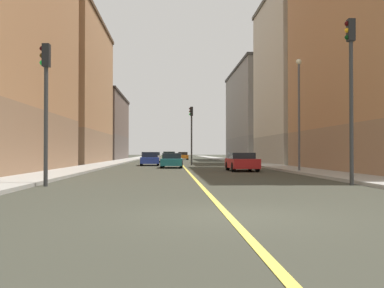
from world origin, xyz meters
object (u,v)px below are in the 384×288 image
object	(u,v)px
building_right_midblock	(66,91)
car_red	(242,162)
traffic_light_median_far	(191,127)
car_teal	(172,161)
traffic_light_left_near	(351,79)
car_blue	(150,159)
building_right_distant	(98,127)
car_orange	(183,156)
traffic_light_right_near	(46,93)
car_white	(153,157)
building_left_mid	(303,80)
street_lamp_left_near	(299,103)
car_green	(169,156)
building_left_far	(261,114)

from	to	relation	value
building_right_midblock	car_red	world-z (taller)	building_right_midblock
traffic_light_median_far	car_red	world-z (taller)	traffic_light_median_far
car_teal	traffic_light_left_near	bearing A→B (deg)	-71.03
traffic_light_left_near	car_blue	size ratio (longest dim) A/B	1.45
building_right_distant	car_red	world-z (taller)	building_right_distant
traffic_light_left_near	car_orange	distance (m)	61.10
traffic_light_right_near	car_red	bearing A→B (deg)	54.65
building_right_distant	traffic_light_median_far	distance (m)	35.94
car_red	car_blue	bearing A→B (deg)	117.43
traffic_light_left_near	traffic_light_median_far	world-z (taller)	traffic_light_left_near
car_red	car_white	bearing A→B (deg)	104.84
building_left_mid	building_right_midblock	xyz separation A→B (m)	(-26.80, 4.64, -0.76)
car_orange	car_red	bearing A→B (deg)	-86.48
traffic_light_left_near	traffic_light_median_far	bearing A→B (deg)	100.52
traffic_light_left_near	traffic_light_median_far	size ratio (longest dim) A/B	1.15
building_left_mid	street_lamp_left_near	distance (m)	22.07
car_blue	building_right_midblock	bearing A→B (deg)	138.86
building_right_midblock	car_white	bearing A→B (deg)	24.66
traffic_light_left_near	car_green	xyz separation A→B (m)	(-7.43, 50.73, -3.63)
building_right_midblock	building_right_distant	distance (m)	24.59
traffic_light_right_near	car_orange	distance (m)	61.26
car_orange	building_left_far	bearing A→B (deg)	-20.87
building_right_midblock	building_right_distant	size ratio (longest dim) A/B	0.93
car_white	traffic_light_right_near	bearing A→B (deg)	-93.85
traffic_light_median_far	car_green	distance (m)	23.13
building_left_far	traffic_light_median_far	bearing A→B (deg)	-113.98
car_white	car_teal	world-z (taller)	car_white
car_green	car_blue	world-z (taller)	car_green
building_right_midblock	street_lamp_left_near	bearing A→B (deg)	-50.93
building_right_midblock	traffic_light_left_near	world-z (taller)	building_right_midblock
building_left_mid	car_white	size ratio (longest dim) A/B	4.05
building_left_far	car_teal	xyz separation A→B (m)	(-14.47, -35.20, -6.80)
traffic_light_right_near	traffic_light_median_far	distance (m)	28.80
building_right_distant	car_teal	size ratio (longest dim) A/B	5.17
building_left_far	car_red	bearing A→B (deg)	-102.86
building_right_distant	building_left_far	bearing A→B (deg)	-10.23
car_teal	car_blue	bearing A→B (deg)	107.78
building_left_mid	building_left_far	world-z (taller)	building_left_mid
building_right_distant	traffic_light_right_near	bearing A→B (deg)	-83.18
building_left_mid	building_right_distant	xyz separation A→B (m)	(-26.80, 29.05, -3.71)
building_left_far	car_blue	distance (m)	33.65
traffic_light_left_near	street_lamp_left_near	bearing A→B (deg)	84.81
building_left_far	traffic_light_left_near	bearing A→B (deg)	-97.44
building_right_distant	street_lamp_left_near	xyz separation A→B (m)	(20.51, -49.67, -0.97)
traffic_light_right_near	car_white	size ratio (longest dim) A/B	1.23
car_green	car_white	distance (m)	9.88
traffic_light_right_near	car_blue	bearing A→B (deg)	84.01
building_right_midblock	street_lamp_left_near	world-z (taller)	building_right_midblock
traffic_light_median_far	street_lamp_left_near	world-z (taller)	street_lamp_left_near
street_lamp_left_near	car_blue	world-z (taller)	street_lamp_left_near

